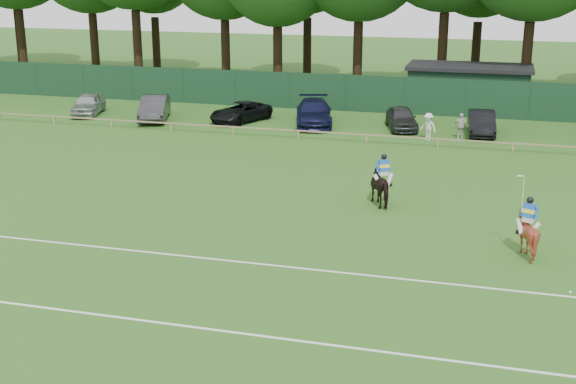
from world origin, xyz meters
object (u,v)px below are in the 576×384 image
(estate_black, at_px, (482,123))
(spectator_left, at_px, (428,127))
(sedan_navy, at_px, (314,113))
(hatch_grey, at_px, (402,118))
(suv_black, at_px, (241,112))
(sedan_grey, at_px, (154,108))
(polo_ball, at_px, (570,292))
(spectator_mid, at_px, (461,126))
(sedan_silver, at_px, (88,104))
(horse_dark, at_px, (383,186))
(utility_shed, at_px, (469,87))
(horse_chestnut, at_px, (527,234))

(estate_black, relative_size, spectator_left, 2.74)
(sedan_navy, height_order, hatch_grey, sedan_navy)
(suv_black, relative_size, spectator_left, 2.85)
(estate_black, bearing_deg, sedan_grey, 178.43)
(hatch_grey, bearing_deg, estate_black, -19.67)
(spectator_left, relative_size, polo_ball, 17.45)
(hatch_grey, distance_m, spectator_mid, 4.03)
(sedan_silver, xyz_separation_m, suv_black, (10.58, 0.50, -0.08))
(horse_dark, xyz_separation_m, utility_shed, (2.38, 23.26, 0.71))
(spectator_left, relative_size, utility_shed, 0.19)
(sedan_grey, distance_m, sedan_navy, 10.39)
(suv_black, bearing_deg, horse_dark, -30.38)
(horse_dark, bearing_deg, suv_black, -83.59)
(sedan_grey, xyz_separation_m, spectator_mid, (19.42, -0.32, -0.03))
(horse_dark, bearing_deg, spectator_mid, -131.05)
(sedan_silver, distance_m, sedan_grey, 5.06)
(sedan_silver, bearing_deg, hatch_grey, -12.54)
(sedan_navy, bearing_deg, polo_ball, -73.37)
(sedan_navy, distance_m, hatch_grey, 5.46)
(horse_chestnut, distance_m, estate_black, 19.65)
(horse_chestnut, bearing_deg, sedan_navy, -33.41)
(sedan_grey, relative_size, spectator_left, 3.01)
(horse_dark, relative_size, polo_ball, 21.77)
(sedan_silver, relative_size, polo_ball, 45.83)
(horse_chestnut, xyz_separation_m, utility_shed, (-3.36, 27.71, 0.75))
(sedan_silver, distance_m, suv_black, 10.59)
(sedan_grey, xyz_separation_m, suv_black, (5.55, 0.98, -0.16))
(horse_chestnut, height_order, suv_black, horse_chestnut)
(hatch_grey, bearing_deg, horse_dark, -101.37)
(horse_chestnut, relative_size, estate_black, 0.36)
(sedan_grey, distance_m, suv_black, 5.63)
(estate_black, bearing_deg, spectator_mid, -133.33)
(spectator_mid, distance_m, utility_shed, 9.62)
(horse_dark, height_order, sedan_silver, horse_dark)
(estate_black, height_order, polo_ball, estate_black)
(polo_ball, bearing_deg, sedan_silver, 142.90)
(horse_chestnut, bearing_deg, spectator_mid, -55.34)
(suv_black, relative_size, polo_ball, 49.82)
(sedan_grey, distance_m, estate_black, 20.57)
(hatch_grey, height_order, spectator_mid, spectator_mid)
(utility_shed, bearing_deg, polo_ball, -81.39)
(sedan_navy, xyz_separation_m, estate_black, (10.22, -0.12, -0.07))
(suv_black, distance_m, spectator_mid, 13.93)
(horse_dark, xyz_separation_m, suv_black, (-11.43, 14.98, -0.20))
(horse_chestnut, height_order, polo_ball, horse_chestnut)
(suv_black, bearing_deg, spectator_mid, 16.90)
(sedan_navy, height_order, spectator_mid, sedan_navy)
(sedan_navy, bearing_deg, spectator_mid, -24.01)
(sedan_silver, relative_size, suv_black, 0.92)
(estate_black, bearing_deg, polo_ball, -85.87)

